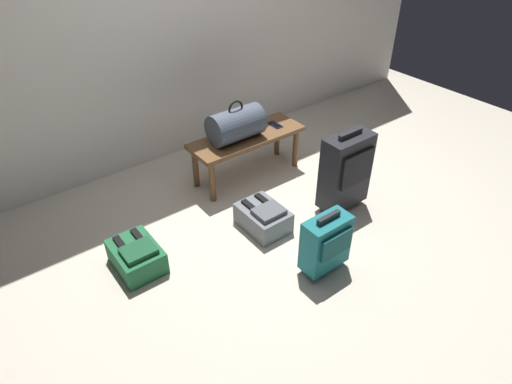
# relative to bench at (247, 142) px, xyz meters

# --- Properties ---
(ground_plane) EXTENTS (6.60, 6.60, 0.00)m
(ground_plane) POSITION_rel_bench_xyz_m (-0.18, -0.81, -0.34)
(ground_plane) COLOR beige
(bench) EXTENTS (1.00, 0.36, 0.40)m
(bench) POSITION_rel_bench_xyz_m (0.00, 0.00, 0.00)
(bench) COLOR brown
(bench) RESTS_ON ground
(duffel_bag_slate) EXTENTS (0.44, 0.26, 0.34)m
(duffel_bag_slate) POSITION_rel_bench_xyz_m (-0.11, -0.00, 0.19)
(duffel_bag_slate) COLOR #475160
(duffel_bag_slate) RESTS_ON bench
(cell_phone) EXTENTS (0.07, 0.14, 0.01)m
(cell_phone) POSITION_rel_bench_xyz_m (0.30, -0.00, 0.07)
(cell_phone) COLOR #191E4C
(cell_phone) RESTS_ON bench
(suitcase_upright_charcoal) EXTENTS (0.39, 0.21, 0.68)m
(suitcase_upright_charcoal) POSITION_rel_bench_xyz_m (0.32, -0.83, 0.01)
(suitcase_upright_charcoal) COLOR black
(suitcase_upright_charcoal) RESTS_ON ground
(suitcase_small_teal) EXTENTS (0.32, 0.18, 0.46)m
(suitcase_small_teal) POSITION_rel_bench_xyz_m (-0.28, -1.23, -0.10)
(suitcase_small_teal) COLOR #14666B
(suitcase_small_teal) RESTS_ON ground
(backpack_grey) EXTENTS (0.28, 0.38, 0.21)m
(backpack_grey) POSITION_rel_bench_xyz_m (-0.33, -0.65, -0.24)
(backpack_grey) COLOR slate
(backpack_grey) RESTS_ON ground
(backpack_green) EXTENTS (0.28, 0.38, 0.21)m
(backpack_green) POSITION_rel_bench_xyz_m (-1.25, -0.46, -0.24)
(backpack_green) COLOR #1E6038
(backpack_green) RESTS_ON ground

